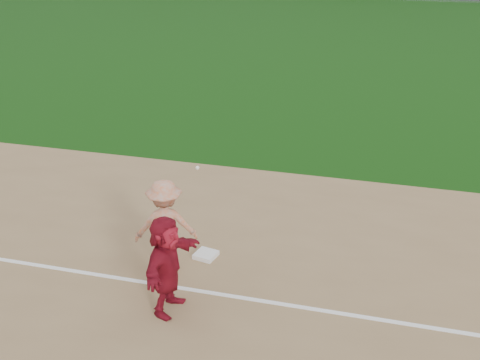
# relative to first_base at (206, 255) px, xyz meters

# --- Properties ---
(ground) EXTENTS (160.00, 160.00, 0.00)m
(ground) POSITION_rel_first_base_xyz_m (0.42, -0.38, -0.07)
(ground) COLOR #113C0B
(ground) RESTS_ON ground
(foul_line) EXTENTS (60.00, 0.10, 0.01)m
(foul_line) POSITION_rel_first_base_xyz_m (0.42, -1.18, -0.04)
(foul_line) COLOR white
(foul_line) RESTS_ON infield_dirt
(first_base) EXTENTS (0.49, 0.49, 0.09)m
(first_base) POSITION_rel_first_base_xyz_m (0.00, 0.00, 0.00)
(first_base) COLOR white
(first_base) RESTS_ON infield_dirt
(base_runner) EXTENTS (0.72, 1.75, 1.83)m
(base_runner) POSITION_rel_first_base_xyz_m (-0.09, -1.83, 0.87)
(base_runner) COLOR maroon
(base_runner) RESTS_ON infield_dirt
(first_base_play) EXTENTS (1.38, 1.09, 2.21)m
(first_base_play) POSITION_rel_first_base_xyz_m (-0.61, -0.56, 0.89)
(first_base_play) COLOR #ADAEB0
(first_base_play) RESTS_ON infield_dirt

